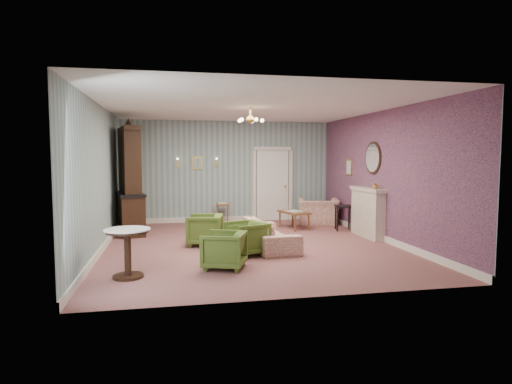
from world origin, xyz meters
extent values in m
plane|color=#925955|center=(0.00, 0.00, 0.00)|extent=(7.00, 7.00, 0.00)
plane|color=white|center=(0.00, 0.00, 2.90)|extent=(7.00, 7.00, 0.00)
plane|color=gray|center=(0.00, 3.50, 1.45)|extent=(6.00, 0.00, 6.00)
plane|color=gray|center=(0.00, -3.50, 1.45)|extent=(6.00, 0.00, 6.00)
plane|color=gray|center=(-3.00, 0.00, 1.45)|extent=(0.00, 7.00, 7.00)
plane|color=gray|center=(3.00, 0.00, 1.45)|extent=(0.00, 7.00, 7.00)
plane|color=#BA5D70|center=(2.98, 0.00, 1.45)|extent=(0.00, 7.00, 7.00)
imported|color=#4F6A25|center=(-0.78, -1.78, 0.34)|extent=(0.82, 0.85, 0.69)
imported|color=#4F6A25|center=(-0.24, -0.87, 0.35)|extent=(0.84, 0.87, 0.71)
imported|color=#4F6A25|center=(-0.95, 0.21, 0.36)|extent=(0.80, 0.83, 0.73)
imported|color=#A54542|center=(0.34, -0.31, 0.38)|extent=(0.70, 1.98, 0.76)
imported|color=#A54542|center=(2.37, 2.44, 0.48)|extent=(1.24, 0.98, 0.95)
imported|color=gold|center=(2.84, 0.00, 1.23)|extent=(0.15, 0.15, 0.15)
cube|color=maroon|center=(2.32, 2.29, 0.48)|extent=(0.41, 0.28, 0.39)
camera|label=1|loc=(-1.63, -8.86, 1.88)|focal=30.16mm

